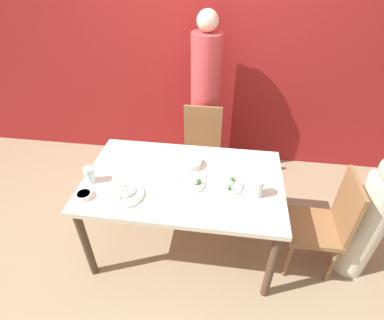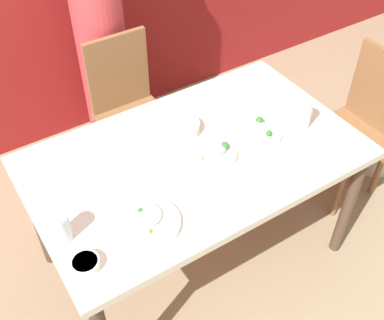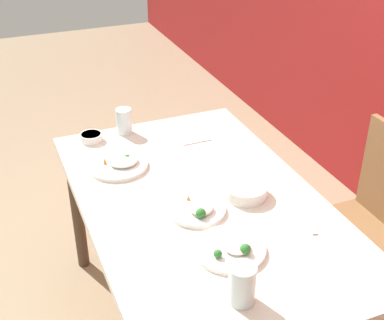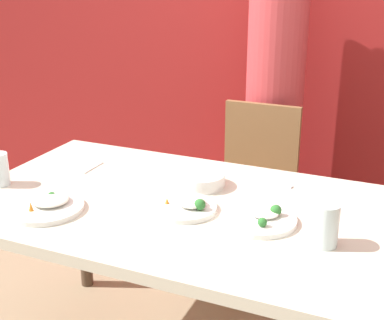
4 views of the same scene
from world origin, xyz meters
name	(u,v)px [view 1 (image 1 of 4)]	position (x,y,z in m)	size (l,w,h in m)	color
ground_plane	(185,242)	(0.00, 0.00, 0.00)	(10.00, 10.00, 0.00)	#998466
wall_back	(204,44)	(0.00, 1.42, 1.35)	(10.00, 0.06, 2.70)	maroon
dining_table	(183,187)	(0.00, 0.00, 0.67)	(1.50, 0.91, 0.75)	beige
chair_adult_spot	(201,149)	(0.05, 0.80, 0.48)	(0.40, 0.40, 0.91)	brown
chair_child_spot	(324,223)	(1.09, -0.05, 0.48)	(0.40, 0.40, 0.91)	brown
person_adult	(205,106)	(0.05, 1.11, 0.81)	(0.30, 0.30, 1.73)	#C63D42
person_child	(367,223)	(1.38, -0.05, 0.53)	(0.25, 0.25, 1.13)	beige
bowl_curry	(191,163)	(0.03, 0.17, 0.78)	(0.18, 0.18, 0.05)	white
plate_rice_adult	(226,184)	(0.32, -0.03, 0.77)	(0.25, 0.25, 0.06)	white
plate_rice_child	(126,194)	(-0.37, -0.23, 0.77)	(0.26, 0.26, 0.05)	white
plate_noodles	(191,182)	(0.07, -0.05, 0.77)	(0.22, 0.22, 0.06)	white
bowl_rice_small	(84,195)	(-0.66, -0.29, 0.77)	(0.11, 0.11, 0.04)	white
glass_water_tall	(257,188)	(0.54, -0.10, 0.82)	(0.08, 0.08, 0.13)	silver
glass_water_short	(90,175)	(-0.68, -0.12, 0.82)	(0.08, 0.08, 0.13)	silver
napkin_folded	(124,160)	(-0.51, 0.17, 0.76)	(0.14, 0.14, 0.01)	white
fork_steel	(221,157)	(0.27, 0.31, 0.76)	(0.18, 0.06, 0.01)	silver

